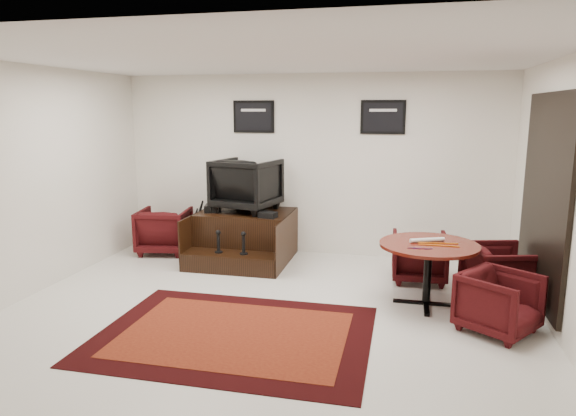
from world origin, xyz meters
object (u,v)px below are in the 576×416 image
object	(u,v)px
shine_podium	(245,238)
table_chair_back	(419,254)
table_chair_window	(500,270)
meeting_table	(429,251)
shine_chair	(247,182)
table_chair_corner	(499,300)
armchair_side	(164,228)

from	to	relation	value
shine_podium	table_chair_back	size ratio (longest dim) A/B	2.03
table_chair_back	table_chair_window	size ratio (longest dim) A/B	0.96
shine_podium	meeting_table	size ratio (longest dim) A/B	1.28
shine_chair	table_chair_back	distance (m)	2.77
table_chair_back	table_chair_corner	world-z (taller)	table_chair_back
armchair_side	table_chair_corner	xyz separation A→B (m)	(4.71, -2.00, -0.04)
shine_chair	table_chair_back	world-z (taller)	shine_chair
table_chair_back	table_chair_corner	size ratio (longest dim) A/B	1.03
armchair_side	table_chair_corner	distance (m)	5.12
shine_podium	armchair_side	distance (m)	1.37
shine_chair	table_chair_back	bearing A→B (deg)	179.61
meeting_table	table_chair_back	bearing A→B (deg)	94.76
shine_chair	meeting_table	xyz separation A→B (m)	(2.66, -1.47, -0.52)
meeting_table	table_chair_corner	distance (m)	0.98
armchair_side	table_chair_back	distance (m)	3.98
shine_chair	armchair_side	world-z (taller)	shine_chair
shine_podium	armchair_side	xyz separation A→B (m)	(-1.36, 0.06, 0.06)
meeting_table	shine_podium	bearing A→B (deg)	153.58
shine_podium	table_chair_back	bearing A→B (deg)	-9.67
shine_podium	armchair_side	size ratio (longest dim) A/B	1.85
meeting_table	table_chair_back	distance (m)	0.93
table_chair_back	table_chair_window	xyz separation A→B (m)	(0.93, -0.54, 0.02)
table_chair_window	armchair_side	bearing A→B (deg)	63.13
shine_podium	shine_chair	distance (m)	0.85
table_chair_back	table_chair_corner	distance (m)	1.68
shine_chair	meeting_table	world-z (taller)	shine_chair
meeting_table	table_chair_window	xyz separation A→B (m)	(0.85, 0.34, -0.28)
shine_podium	shine_chair	bearing A→B (deg)	90.00
shine_podium	meeting_table	bearing A→B (deg)	-26.42
shine_podium	table_chair_window	xyz separation A→B (m)	(3.51, -0.98, 0.04)
armchair_side	table_chair_window	distance (m)	4.98
shine_podium	armchair_side	world-z (taller)	armchair_side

